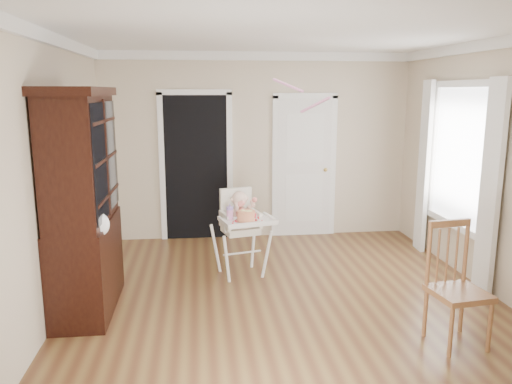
{
  "coord_description": "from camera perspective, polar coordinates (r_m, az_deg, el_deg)",
  "views": [
    {
      "loc": [
        -0.87,
        -4.75,
        2.16
      ],
      "look_at": [
        -0.22,
        0.79,
        1.02
      ],
      "focal_mm": 35.0,
      "sensor_mm": 36.0,
      "label": 1
    }
  ],
  "objects": [
    {
      "name": "wall_left",
      "position": [
        5.01,
        -22.57,
        1.33
      ],
      "size": [
        0.0,
        5.0,
        5.0
      ],
      "primitive_type": "plane",
      "rotation": [
        1.57,
        0.0,
        1.57
      ],
      "color": "beige",
      "rests_on": "floor"
    },
    {
      "name": "wall_back",
      "position": [
        7.35,
        0.16,
        5.18
      ],
      "size": [
        4.5,
        0.0,
        4.5
      ],
      "primitive_type": "plane",
      "rotation": [
        1.57,
        0.0,
        0.0
      ],
      "color": "beige",
      "rests_on": "floor"
    },
    {
      "name": "china_cabinet",
      "position": [
        5.11,
        -19.14,
        -1.12
      ],
      "size": [
        0.58,
        1.3,
        2.19
      ],
      "color": "black",
      "rests_on": "floor"
    },
    {
      "name": "doorway",
      "position": [
        7.31,
        -6.86,
        3.16
      ],
      "size": [
        1.06,
        0.05,
        2.22
      ],
      "color": "black",
      "rests_on": "wall_back"
    },
    {
      "name": "ceiling",
      "position": [
        4.86,
        3.86,
        17.86
      ],
      "size": [
        5.0,
        5.0,
        0.0
      ],
      "primitive_type": "plane",
      "rotation": [
        3.14,
        0.0,
        0.0
      ],
      "color": "white",
      "rests_on": "wall_back"
    },
    {
      "name": "streamer",
      "position": [
        5.37,
        3.65,
        12.09
      ],
      "size": [
        0.26,
        0.44,
        0.15
      ],
      "primitive_type": null,
      "rotation": [
        0.26,
        0.0,
        0.5
      ],
      "color": "pink",
      "rests_on": "ceiling"
    },
    {
      "name": "cake",
      "position": [
        5.57,
        -1.12,
        -2.76
      ],
      "size": [
        0.26,
        0.26,
        0.12
      ],
      "color": "silver",
      "rests_on": "high_chair"
    },
    {
      "name": "wall_right",
      "position": [
        5.74,
        26.34,
        2.2
      ],
      "size": [
        0.0,
        5.0,
        5.0
      ],
      "primitive_type": "plane",
      "rotation": [
        1.57,
        0.0,
        -1.57
      ],
      "color": "beige",
      "rests_on": "floor"
    },
    {
      "name": "window_right",
      "position": [
        6.39,
        21.9,
        2.83
      ],
      "size": [
        0.13,
        1.84,
        2.3
      ],
      "color": "white",
      "rests_on": "wall_right"
    },
    {
      "name": "dining_chair",
      "position": [
        4.68,
        21.94,
        -10.18
      ],
      "size": [
        0.49,
        0.49,
        1.06
      ],
      "rotation": [
        0.0,
        0.0,
        0.13
      ],
      "color": "brown",
      "rests_on": "floor"
    },
    {
      "name": "baby",
      "position": [
        5.85,
        -1.84,
        -2.08
      ],
      "size": [
        0.33,
        0.24,
        0.44
      ],
      "rotation": [
        0.0,
        0.0,
        0.25
      ],
      "color": "beige",
      "rests_on": "high_chair"
    },
    {
      "name": "floor",
      "position": [
        5.29,
        3.46,
        -12.6
      ],
      "size": [
        5.0,
        5.0,
        0.0
      ],
      "primitive_type": "plane",
      "color": "#55321D",
      "rests_on": "ground"
    },
    {
      "name": "crown_molding",
      "position": [
        4.85,
        3.85,
        17.16
      ],
      "size": [
        4.5,
        5.0,
        0.12
      ],
      "primitive_type": null,
      "color": "white",
      "rests_on": "ceiling"
    },
    {
      "name": "sippy_cup",
      "position": [
        5.64,
        -3.01,
        -2.39
      ],
      "size": [
        0.08,
        0.08,
        0.19
      ],
      "rotation": [
        0.0,
        0.0,
        0.25
      ],
      "color": "pink",
      "rests_on": "high_chair"
    },
    {
      "name": "closet_door",
      "position": [
        7.48,
        5.52,
        2.73
      ],
      "size": [
        0.96,
        0.09,
        2.13
      ],
      "color": "white",
      "rests_on": "wall_back"
    },
    {
      "name": "high_chair",
      "position": [
        5.86,
        -1.76,
        -3.47
      ],
      "size": [
        0.75,
        0.86,
        1.05
      ],
      "rotation": [
        0.0,
        0.0,
        0.25
      ],
      "color": "white",
      "rests_on": "floor"
    }
  ]
}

